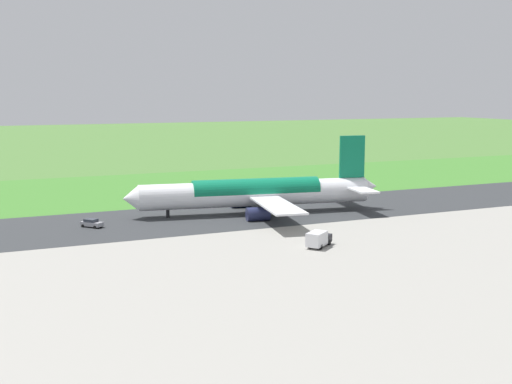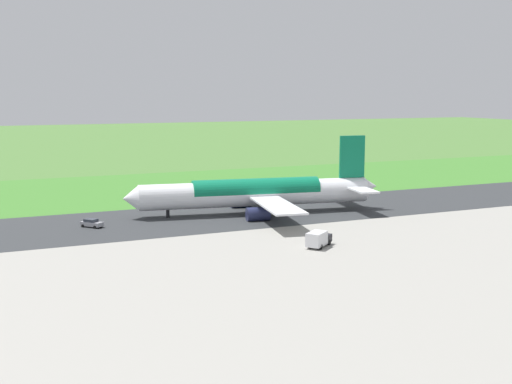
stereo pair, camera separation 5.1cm
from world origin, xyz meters
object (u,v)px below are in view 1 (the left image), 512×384
at_px(service_truck_baggage, 318,239).
at_px(traffic_cone_orange, 219,187).
at_px(airliner_main, 258,193).
at_px(service_car_followme, 92,223).
at_px(no_stopping_sign, 246,184).

relative_size(service_truck_baggage, traffic_cone_orange, 10.86).
relative_size(airliner_main, service_car_followme, 12.42).
bearing_deg(no_stopping_sign, traffic_cone_orange, -44.95).
height_order(airliner_main, traffic_cone_orange, airliner_main).
height_order(service_truck_baggage, traffic_cone_orange, service_truck_baggage).
bearing_deg(traffic_cone_orange, no_stopping_sign, 135.05).
distance_m(airliner_main, service_truck_baggage, 30.88).
height_order(airliner_main, service_truck_baggage, airliner_main).
bearing_deg(service_truck_baggage, no_stopping_sign, -101.79).
bearing_deg(service_car_followme, traffic_cone_orange, -135.93).
bearing_deg(no_stopping_sign, service_car_followme, 36.10).
relative_size(service_truck_baggage, no_stopping_sign, 2.55).
distance_m(airliner_main, no_stopping_sign, 33.56).
bearing_deg(traffic_cone_orange, service_truck_baggage, 83.57).
xyz_separation_m(airliner_main, service_truck_baggage, (2.59, 30.63, -2.95)).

